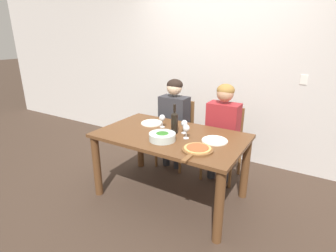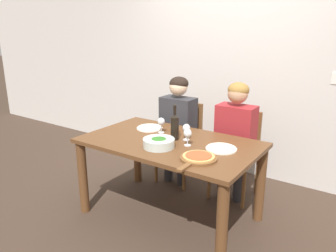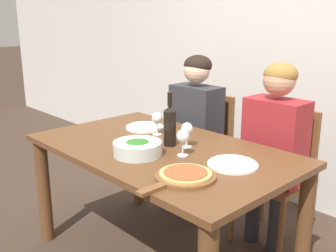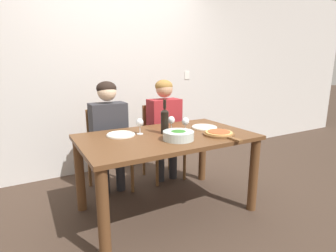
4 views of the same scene
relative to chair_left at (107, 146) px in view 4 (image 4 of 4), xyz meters
name	(u,v)px [view 4 (image 4 of 4)]	position (x,y,z in m)	size (l,w,h in m)	color
ground_plane	(167,209)	(0.34, -0.77, -0.50)	(40.00, 40.00, 0.00)	#3D2D23
back_wall	(116,69)	(0.34, 0.60, 0.85)	(10.00, 0.06, 2.70)	silver
dining_table	(167,148)	(0.34, -0.77, 0.13)	(1.58, 0.94, 0.76)	brown
chair_left	(107,146)	(0.00, 0.00, 0.00)	(0.42, 0.42, 0.91)	brown
chair_right	(161,138)	(0.69, 0.00, 0.00)	(0.42, 0.42, 0.91)	brown
person_woman	(109,127)	(0.00, -0.11, 0.25)	(0.47, 0.51, 1.23)	#28282D
person_man	(165,121)	(0.69, -0.11, 0.25)	(0.47, 0.51, 1.23)	#28282D
wine_bottle	(165,120)	(0.36, -0.71, 0.39)	(0.07, 0.07, 0.32)	black
broccoli_bowl	(178,135)	(0.36, -0.96, 0.30)	(0.27, 0.27, 0.08)	silver
dinner_plate_left	(121,135)	(-0.03, -0.58, 0.27)	(0.26, 0.26, 0.02)	silver
dinner_plate_right	(204,127)	(0.82, -0.71, 0.27)	(0.26, 0.26, 0.02)	silver
pizza_on_board	(219,134)	(0.77, -1.01, 0.28)	(0.29, 0.43, 0.04)	brown
wine_glass_left	(140,123)	(0.14, -0.62, 0.37)	(0.07, 0.07, 0.15)	silver
wine_glass_right	(186,122)	(0.54, -0.79, 0.37)	(0.07, 0.07, 0.15)	silver
wine_glass_centre	(171,121)	(0.45, -0.67, 0.37)	(0.07, 0.07, 0.15)	silver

